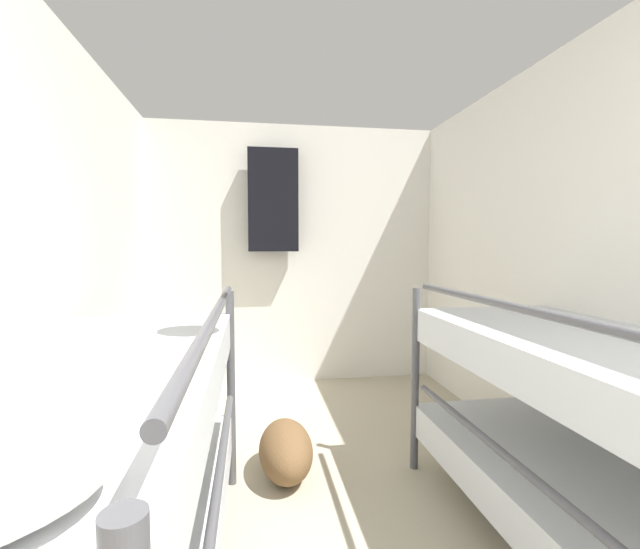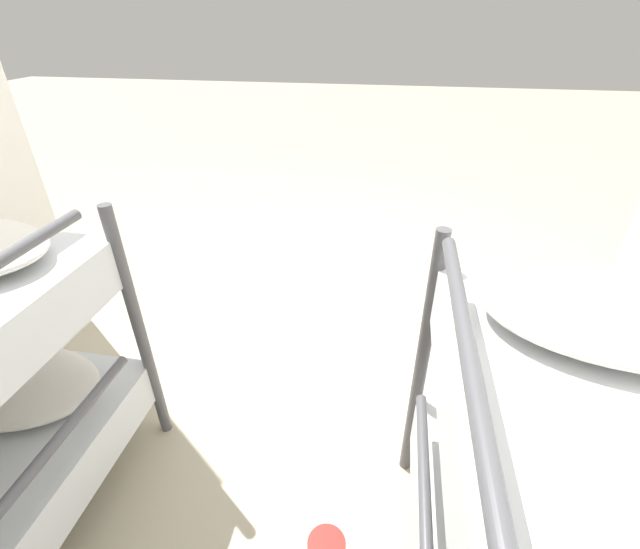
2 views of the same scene
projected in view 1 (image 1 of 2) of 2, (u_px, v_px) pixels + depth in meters
wall_left at (14, 268)px, 1.71m from camera, size 0.06×4.26×2.38m
wall_right at (603, 263)px, 2.14m from camera, size 0.06×4.26×2.38m
wall_back at (295, 255)px, 3.99m from camera, size 2.74×0.06×2.38m
bunk_stack_left_near at (74, 494)px, 1.22m from camera, size 0.82×1.92×1.08m
bunk_stack_right_near at (628, 447)px, 1.50m from camera, size 0.82×1.92×1.08m
duffel_bag at (286, 450)px, 2.36m from camera, size 0.30×0.52×0.30m
hanging_coat at (273, 200)px, 3.78m from camera, size 0.44×0.12×0.90m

